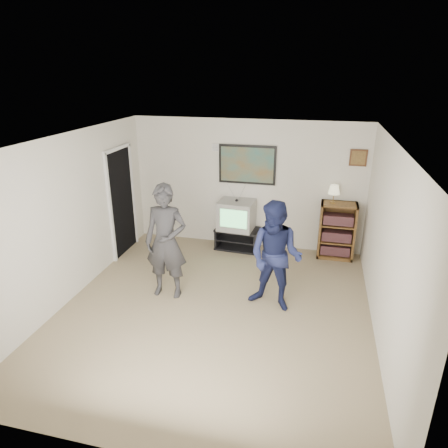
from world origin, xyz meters
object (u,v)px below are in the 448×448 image
at_px(bookshelf, 337,231).
at_px(media_stand, 238,238).
at_px(crt_television, 237,215).
at_px(person_short, 276,257).
at_px(person_tall, 166,242).

bearing_deg(bookshelf, media_stand, -178.47).
height_order(crt_television, person_short, person_short).
height_order(bookshelf, person_short, person_short).
distance_m(media_stand, person_short, 2.24).
distance_m(crt_television, person_tall, 2.08).
height_order(media_stand, person_short, person_short).
xyz_separation_m(media_stand, person_tall, (-0.71, -1.95, 0.69)).
bearing_deg(person_short, person_tall, -164.86).
relative_size(media_stand, person_short, 0.53).
bearing_deg(crt_television, media_stand, 4.27).
xyz_separation_m(media_stand, person_short, (0.95, -1.93, 0.62)).
distance_m(bookshelf, person_tall, 3.29).
height_order(crt_television, bookshelf, bookshelf).
relative_size(crt_television, person_tall, 0.37).
height_order(crt_television, person_tall, person_tall).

